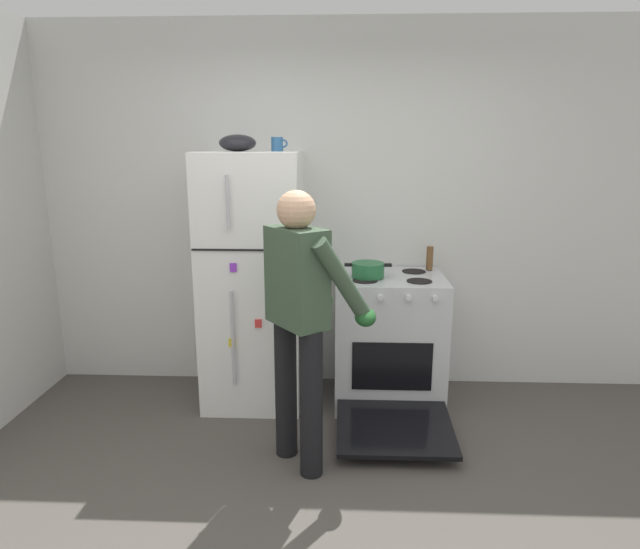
{
  "coord_description": "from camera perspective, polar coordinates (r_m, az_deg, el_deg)",
  "views": [
    {
      "loc": [
        0.09,
        -2.13,
        1.83
      ],
      "look_at": [
        -0.05,
        1.32,
        1.0
      ],
      "focal_mm": 30.45,
      "sensor_mm": 36.0,
      "label": 1
    }
  ],
  "objects": [
    {
      "name": "person_cook",
      "position": [
        3.01,
        -1.93,
        -3.51
      ],
      "size": [
        0.63,
        0.66,
        1.6
      ],
      "color": "black",
      "rests_on": "ground"
    },
    {
      "name": "refrigerator",
      "position": [
        3.87,
        -7.01,
        -0.62
      ],
      "size": [
        0.68,
        0.72,
        1.78
      ],
      "color": "white",
      "rests_on": "ground"
    },
    {
      "name": "pepper_mill",
      "position": [
        4.04,
        11.45,
        1.71
      ],
      "size": [
        0.05,
        0.05,
        0.17
      ],
      "primitive_type": "cylinder",
      "color": "brown",
      "rests_on": "stove_range"
    },
    {
      "name": "red_pot",
      "position": [
        3.75,
        5.06,
        0.5
      ],
      "size": [
        0.32,
        0.22,
        0.1
      ],
      "color": "#236638",
      "rests_on": "stove_range"
    },
    {
      "name": "stove_range",
      "position": [
        3.95,
        7.22,
        -6.97
      ],
      "size": [
        0.76,
        1.24,
        0.94
      ],
      "color": "silver",
      "rests_on": "ground"
    },
    {
      "name": "mixing_bowl",
      "position": [
        3.77,
        -8.66,
        13.5
      ],
      "size": [
        0.25,
        0.25,
        0.11
      ],
      "primitive_type": "ellipsoid",
      "color": "black",
      "rests_on": "refrigerator"
    },
    {
      "name": "kitchen_wall_back",
      "position": [
        4.11,
        1.07,
        6.79
      ],
      "size": [
        6.0,
        0.1,
        2.7
      ],
      "primitive_type": "cube",
      "color": "silver",
      "rests_on": "ground"
    },
    {
      "name": "coffee_mug",
      "position": [
        3.78,
        -4.49,
        13.49
      ],
      "size": [
        0.11,
        0.08,
        0.1
      ],
      "color": "#2D6093",
      "rests_on": "refrigerator"
    }
  ]
}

